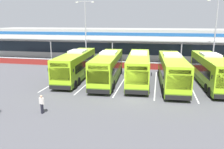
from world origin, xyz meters
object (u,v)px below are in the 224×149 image
at_px(coach_bus_leftmost, 76,66).
at_px(coach_bus_right_centre, 172,71).
at_px(lamp_post_centre, 216,30).
at_px(coach_bus_rightmost, 211,71).
at_px(lamp_post_west, 86,29).
at_px(coach_bus_left_centre, 108,68).
at_px(pedestrian_in_dark_coat, 42,103).
at_px(coach_bus_centre, 139,68).

height_order(coach_bus_leftmost, coach_bus_right_centre, same).
bearing_deg(coach_bus_right_centre, lamp_post_centre, 58.75).
height_order(coach_bus_rightmost, lamp_post_west, lamp_post_west).
xyz_separation_m(coach_bus_right_centre, lamp_post_centre, (6.93, 11.42, 4.50)).
xyz_separation_m(coach_bus_leftmost, lamp_post_west, (-1.88, 10.18, 4.50)).
xyz_separation_m(coach_bus_leftmost, coach_bus_left_centre, (4.46, -0.53, 0.00)).
height_order(coach_bus_left_centre, coach_bus_right_centre, same).
height_order(coach_bus_right_centre, pedestrian_in_dark_coat, coach_bus_right_centre).
relative_size(coach_bus_centre, lamp_post_centre, 1.12).
relative_size(pedestrian_in_dark_coat, lamp_post_centre, 0.15).
distance_m(coach_bus_left_centre, coach_bus_centre, 3.97).
distance_m(coach_bus_leftmost, pedestrian_in_dark_coat, 11.88).
bearing_deg(pedestrian_in_dark_coat, coach_bus_right_centre, 44.25).
xyz_separation_m(coach_bus_leftmost, coach_bus_centre, (8.39, 0.03, 0.00)).
bearing_deg(coach_bus_centre, coach_bus_rightmost, 1.73).
relative_size(coach_bus_right_centre, lamp_post_west, 1.12).
bearing_deg(coach_bus_centre, coach_bus_leftmost, -179.80).
bearing_deg(lamp_post_west, coach_bus_centre, -44.69).
xyz_separation_m(coach_bus_rightmost, lamp_post_west, (-18.98, 9.89, 4.50)).
distance_m(coach_bus_leftmost, lamp_post_centre, 22.52).
height_order(lamp_post_west, lamp_post_centre, same).
xyz_separation_m(coach_bus_centre, pedestrian_in_dark_coat, (-7.12, -11.81, -0.91)).
distance_m(coach_bus_leftmost, coach_bus_right_centre, 12.49).
bearing_deg(lamp_post_west, coach_bus_rightmost, -27.53).
xyz_separation_m(coach_bus_leftmost, coach_bus_right_centre, (12.46, -0.88, 0.00)).
bearing_deg(coach_bus_left_centre, coach_bus_leftmost, 173.24).
bearing_deg(pedestrian_in_dark_coat, lamp_post_west, 98.17).
bearing_deg(coach_bus_right_centre, coach_bus_leftmost, 175.97).
relative_size(pedestrian_in_dark_coat, lamp_post_west, 0.15).
xyz_separation_m(coach_bus_left_centre, coach_bus_rightmost, (12.64, 0.82, 0.00)).
distance_m(coach_bus_left_centre, lamp_post_centre, 19.12).
relative_size(coach_bus_leftmost, coach_bus_left_centre, 1.00).
distance_m(coach_bus_right_centre, coach_bus_rightmost, 4.79).
bearing_deg(pedestrian_in_dark_coat, coach_bus_leftmost, 96.17).
bearing_deg(pedestrian_in_dark_coat, lamp_post_centre, 50.93).
distance_m(coach_bus_centre, lamp_post_west, 15.13).
xyz_separation_m(lamp_post_west, lamp_post_centre, (21.27, 0.35, 0.00)).
bearing_deg(coach_bus_leftmost, coach_bus_centre, 0.20).
relative_size(coach_bus_left_centre, pedestrian_in_dark_coat, 7.58).
bearing_deg(coach_bus_right_centre, coach_bus_left_centre, 177.50).
relative_size(coach_bus_left_centre, lamp_post_west, 1.12).
bearing_deg(lamp_post_centre, pedestrian_in_dark_coat, -129.07).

